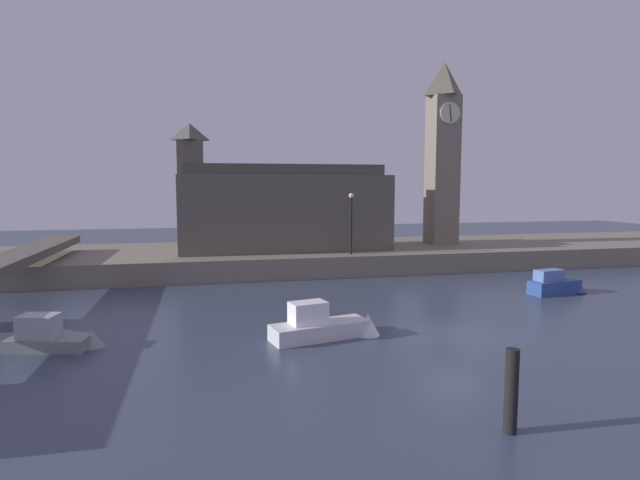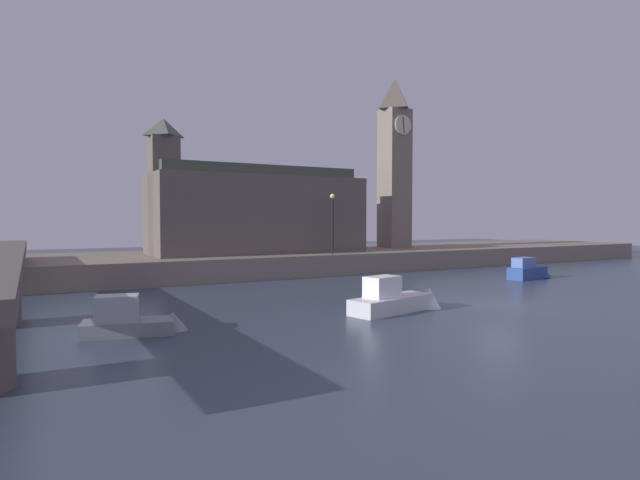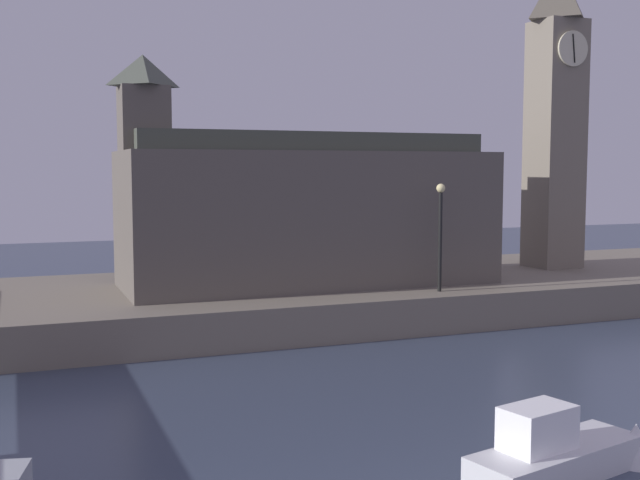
% 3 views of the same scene
% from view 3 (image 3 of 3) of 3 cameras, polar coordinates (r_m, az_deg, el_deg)
% --- Properties ---
extents(far_embankment, '(70.00, 12.00, 1.50)m').
position_cam_3_polar(far_embankment, '(36.30, 4.94, -3.84)').
color(far_embankment, slate).
rests_on(far_embankment, ground).
extents(clock_tower, '(2.45, 2.49, 14.92)m').
position_cam_3_polar(clock_tower, '(41.13, 16.72, 8.84)').
color(clock_tower, slate).
rests_on(clock_tower, far_embankment).
extents(parliament_hall, '(15.71, 5.88, 9.36)m').
position_cam_3_polar(parliament_hall, '(33.45, -1.46, 2.15)').
color(parliament_hall, '#5B544C').
rests_on(parliament_hall, far_embankment).
extents(streetlamp, '(0.36, 0.36, 4.35)m').
position_cam_3_polar(streetlamp, '(31.83, 8.72, 1.06)').
color(streetlamp, black).
rests_on(streetlamp, far_embankment).
extents(boat_ferry_white, '(5.04, 2.28, 1.73)m').
position_cam_3_polar(boat_ferry_white, '(17.93, 17.82, -14.41)').
color(boat_ferry_white, silver).
rests_on(boat_ferry_white, ground).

